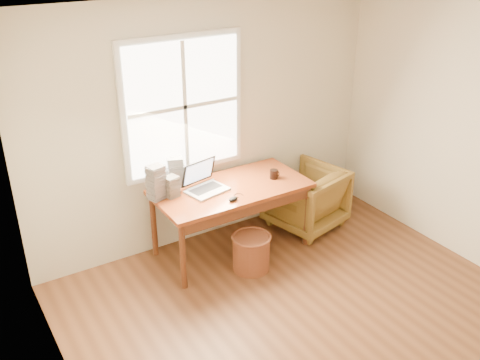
# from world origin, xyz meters

# --- Properties ---
(room_shell) EXTENTS (4.04, 4.54, 2.64)m
(room_shell) POSITION_xyz_m (-0.02, 0.16, 1.32)
(room_shell) COLOR brown
(room_shell) RESTS_ON ground
(desk) EXTENTS (1.60, 0.80, 0.04)m
(desk) POSITION_xyz_m (0.00, 1.80, 0.73)
(desk) COLOR brown
(desk) RESTS_ON room_shell
(armchair) EXTENTS (0.91, 0.92, 0.70)m
(armchair) POSITION_xyz_m (0.99, 1.80, 0.35)
(armchair) COLOR olive
(armchair) RESTS_ON room_shell
(wicker_stool) EXTENTS (0.39, 0.39, 0.37)m
(wicker_stool) POSITION_xyz_m (-0.02, 1.38, 0.19)
(wicker_stool) COLOR brown
(wicker_stool) RESTS_ON room_shell
(laptop) EXTENTS (0.50, 0.52, 0.31)m
(laptop) POSITION_xyz_m (-0.26, 1.84, 0.91)
(laptop) COLOR #ABAEB2
(laptop) RESTS_ON desk
(mouse) EXTENTS (0.12, 0.09, 0.04)m
(mouse) POSITION_xyz_m (-0.14, 1.53, 0.77)
(mouse) COLOR black
(mouse) RESTS_ON desk
(coffee_mug) EXTENTS (0.11, 0.11, 0.10)m
(coffee_mug) POSITION_xyz_m (0.49, 1.74, 0.80)
(coffee_mug) COLOR black
(coffee_mug) RESTS_ON desk
(cd_stack_a) EXTENTS (0.19, 0.18, 0.31)m
(cd_stack_a) POSITION_xyz_m (-0.46, 2.14, 0.90)
(cd_stack_a) COLOR silver
(cd_stack_a) RESTS_ON desk
(cd_stack_b) EXTENTS (0.16, 0.14, 0.21)m
(cd_stack_b) POSITION_xyz_m (-0.61, 1.93, 0.85)
(cd_stack_b) COLOR #2B2A30
(cd_stack_b) RESTS_ON desk
(cd_stack_c) EXTENTS (0.18, 0.17, 0.35)m
(cd_stack_c) POSITION_xyz_m (-0.75, 1.96, 0.92)
(cd_stack_c) COLOR #9C9CA9
(cd_stack_c) RESTS_ON desk
(cd_stack_d) EXTENTS (0.17, 0.15, 0.20)m
(cd_stack_d) POSITION_xyz_m (-0.49, 2.16, 0.85)
(cd_stack_d) COLOR silver
(cd_stack_d) RESTS_ON desk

